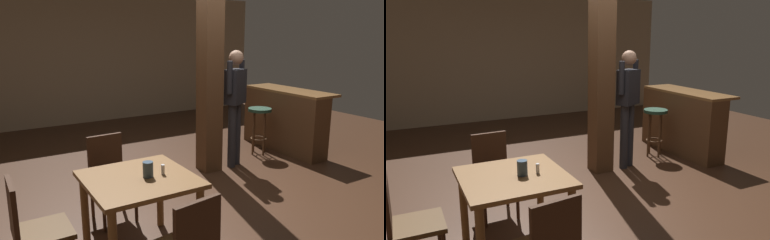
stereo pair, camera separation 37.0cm
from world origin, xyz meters
The scene contains 11 objects.
ground_plane centered at (0.00, 0.00, 0.00)m, with size 10.80×10.80×0.00m, color #382114.
wall_back centered at (0.00, 4.50, 1.40)m, with size 8.00×0.10×2.80m, color gray.
pillar centered at (0.25, 0.54, 1.40)m, with size 0.28×0.28×2.80m, color #4C301C.
dining_table centered at (-1.48, -0.96, 0.61)m, with size 0.91×0.91×0.74m.
chair_west centered at (-2.36, -0.94, 0.51)m, with size 0.42×0.42×0.89m.
chair_north centered at (-1.47, -0.15, 0.51)m, with size 0.44×0.44×0.89m.
napkin_cup centered at (-1.41, -0.99, 0.81)m, with size 0.09×0.09×0.14m, color #33475B.
salt_shaker centered at (-1.27, -1.01, 0.78)m, with size 0.03×0.03×0.09m, color silver.
standing_person centered at (0.67, 0.49, 1.00)m, with size 0.46×0.33×1.72m.
bar_counter centered at (1.87, 0.70, 0.53)m, with size 0.56×1.63×1.03m.
bar_stool_near centered at (1.37, 0.74, 0.58)m, with size 0.38×0.38×0.77m.
Camera 2 is at (-2.33, -3.97, 1.95)m, focal length 35.00 mm.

